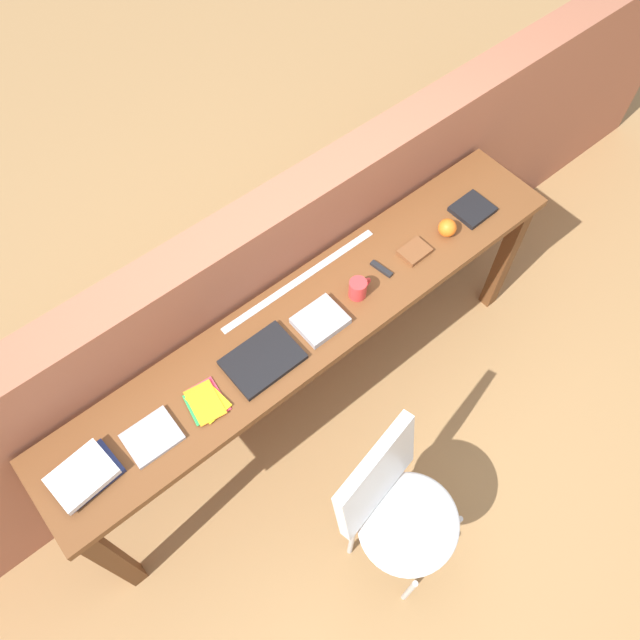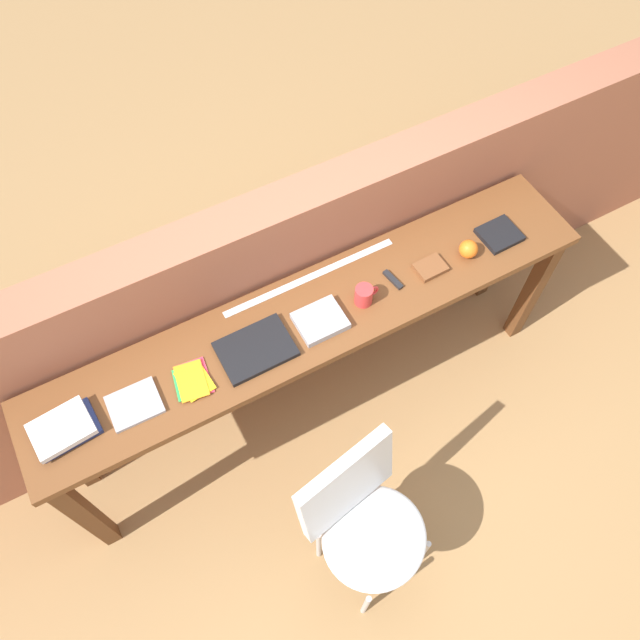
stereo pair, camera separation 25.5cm
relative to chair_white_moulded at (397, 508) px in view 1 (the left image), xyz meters
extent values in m
plane|color=#9E7547|center=(0.18, 0.46, -0.53)|extent=(40.00, 40.00, 0.00)
cube|color=#9E5B42|center=(0.18, 1.10, 0.09)|extent=(6.00, 0.20, 1.22)
cube|color=brown|center=(0.18, 0.76, 0.33)|extent=(2.50, 0.44, 0.04)
cube|color=#5B341A|center=(-1.01, 0.60, -0.11)|extent=(0.07, 0.07, 0.84)
cube|color=#5B341A|center=(1.37, 0.60, -0.11)|extent=(0.07, 0.07, 0.84)
cube|color=#5B341A|center=(-1.01, 0.92, -0.11)|extent=(0.07, 0.07, 0.84)
cube|color=#5B341A|center=(1.37, 0.92, -0.11)|extent=(0.07, 0.07, 0.84)
ellipsoid|color=silver|center=(0.01, -0.07, -0.08)|extent=(0.51, 0.49, 0.08)
cube|color=silver|center=(-0.02, 0.12, 0.16)|extent=(0.45, 0.19, 0.40)
cylinder|color=#B2B2B7|center=(-0.12, -0.25, -0.32)|extent=(0.02, 0.02, 0.41)
cylinder|color=#B2B2B7|center=(0.20, -0.19, -0.32)|extent=(0.02, 0.02, 0.41)
cylinder|color=#B2B2B7|center=(-0.18, 0.06, -0.32)|extent=(0.02, 0.02, 0.41)
cylinder|color=#B2B2B7|center=(0.15, 0.12, -0.32)|extent=(0.02, 0.02, 0.41)
cube|color=navy|center=(-0.87, 0.75, 0.36)|extent=(0.24, 0.17, 0.02)
cube|color=white|center=(-0.88, 0.75, 0.39)|extent=(0.23, 0.19, 0.03)
cube|color=#9E9EA3|center=(-0.61, 0.73, 0.36)|extent=(0.20, 0.17, 0.02)
cube|color=purple|center=(-0.38, 0.72, 0.35)|extent=(0.13, 0.15, 0.00)
cube|color=#E5334C|center=(-0.37, 0.72, 0.36)|extent=(0.13, 0.18, 0.00)
cube|color=green|center=(-0.39, 0.72, 0.36)|extent=(0.14, 0.16, 0.00)
cube|color=yellow|center=(-0.37, 0.71, 0.36)|extent=(0.13, 0.16, 0.00)
cube|color=orange|center=(-0.39, 0.71, 0.37)|extent=(0.13, 0.18, 0.00)
cube|color=black|center=(-0.10, 0.72, 0.37)|extent=(0.30, 0.22, 0.02)
cube|color=#9E9EA3|center=(0.18, 0.71, 0.37)|extent=(0.20, 0.17, 0.03)
cylinder|color=red|center=(0.39, 0.72, 0.40)|extent=(0.08, 0.08, 0.09)
torus|color=red|center=(0.44, 0.72, 0.40)|extent=(0.06, 0.01, 0.06)
cube|color=black|center=(0.56, 0.75, 0.36)|extent=(0.04, 0.11, 0.02)
cube|color=brown|center=(0.74, 0.72, 0.37)|extent=(0.13, 0.10, 0.02)
sphere|color=orange|center=(0.92, 0.71, 0.39)|extent=(0.08, 0.08, 0.08)
cube|color=black|center=(1.11, 0.73, 0.37)|extent=(0.17, 0.16, 0.02)
cube|color=silver|center=(0.26, 0.93, 0.35)|extent=(0.82, 0.03, 0.00)
camera|label=1|loc=(-0.66, -0.30, 2.57)|focal=35.00mm
camera|label=2|loc=(-0.44, -0.44, 2.57)|focal=35.00mm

